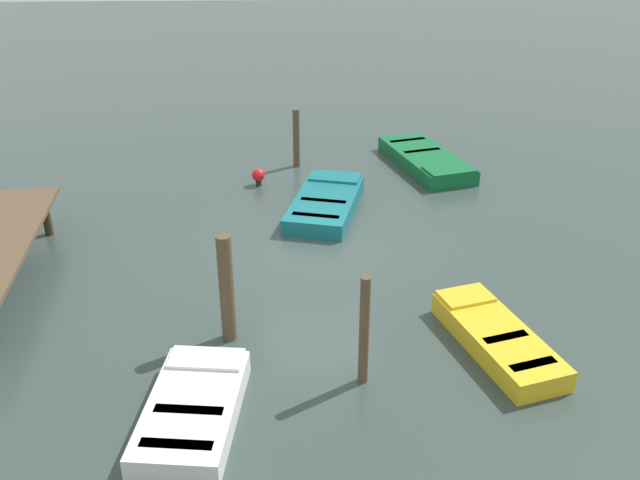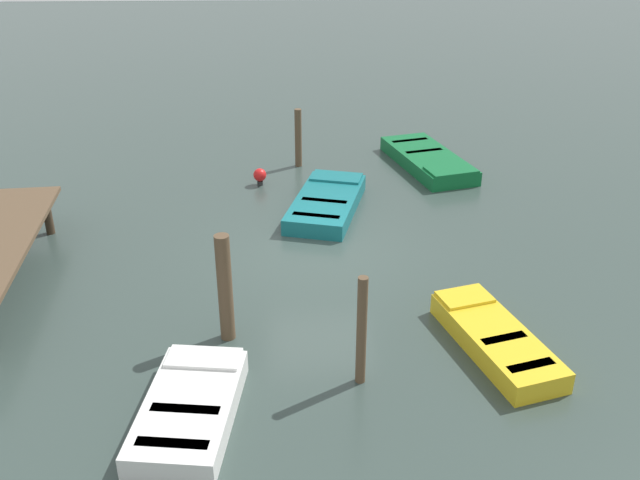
# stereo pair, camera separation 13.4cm
# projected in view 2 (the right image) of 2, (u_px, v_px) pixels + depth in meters

# --- Properties ---
(ground_plane) EXTENTS (80.00, 80.00, 0.00)m
(ground_plane) POSITION_uv_depth(u_px,v_px,m) (320.00, 254.00, 15.88)
(ground_plane) COLOR #33423D
(rowboat_teal) EXTENTS (3.59, 2.28, 0.46)m
(rowboat_teal) POSITION_uv_depth(u_px,v_px,m) (327.00, 203.00, 17.92)
(rowboat_teal) COLOR #14666B
(rowboat_teal) RESTS_ON ground_plane
(rowboat_yellow) EXTENTS (3.17, 1.87, 0.46)m
(rowboat_yellow) POSITION_uv_depth(u_px,v_px,m) (495.00, 339.00, 12.52)
(rowboat_yellow) COLOR gold
(rowboat_yellow) RESTS_ON ground_plane
(rowboat_white) EXTENTS (2.81, 1.67, 0.46)m
(rowboat_white) POSITION_uv_depth(u_px,v_px,m) (190.00, 408.00, 10.85)
(rowboat_white) COLOR silver
(rowboat_white) RESTS_ON ground_plane
(rowboat_green) EXTENTS (3.99, 2.42, 0.46)m
(rowboat_green) POSITION_uv_depth(u_px,v_px,m) (428.00, 160.00, 20.71)
(rowboat_green) COLOR #0F602D
(rowboat_green) RESTS_ON ground_plane
(mooring_piling_near_left) EXTENTS (0.27, 0.27, 2.09)m
(mooring_piling_near_left) POSITION_uv_depth(u_px,v_px,m) (225.00, 288.00, 12.48)
(mooring_piling_near_left) COLOR brown
(mooring_piling_near_left) RESTS_ON ground_plane
(mooring_piling_center) EXTENTS (0.20, 0.20, 1.72)m
(mooring_piling_center) POSITION_uv_depth(u_px,v_px,m) (298.00, 138.00, 20.50)
(mooring_piling_center) COLOR brown
(mooring_piling_center) RESTS_ON ground_plane
(mooring_piling_far_left) EXTENTS (0.17, 0.17, 1.99)m
(mooring_piling_far_left) POSITION_uv_depth(u_px,v_px,m) (362.00, 331.00, 11.35)
(mooring_piling_far_left) COLOR brown
(mooring_piling_far_left) RESTS_ON ground_plane
(marker_buoy) EXTENTS (0.36, 0.36, 0.48)m
(marker_buoy) POSITION_uv_depth(u_px,v_px,m) (260.00, 175.00, 19.42)
(marker_buoy) COLOR #262626
(marker_buoy) RESTS_ON ground_plane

